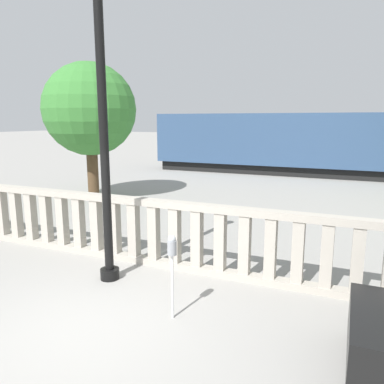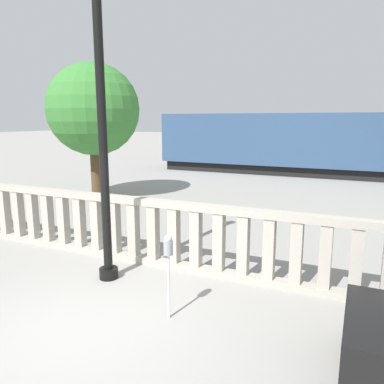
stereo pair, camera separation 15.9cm
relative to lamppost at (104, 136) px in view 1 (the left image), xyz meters
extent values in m
plane|color=gray|center=(0.69, -1.64, -2.71)|extent=(160.00, 160.00, 0.00)
cube|color=#ADA599|center=(0.69, 0.96, -2.64)|extent=(15.81, 0.24, 0.14)
cube|color=#ADA599|center=(0.69, 0.96, -1.37)|extent=(15.81, 0.24, 0.14)
cube|color=#ADA599|center=(-3.91, 0.96, -2.00)|extent=(0.20, 0.20, 1.13)
cube|color=#ADA599|center=(-3.43, 0.96, -2.00)|extent=(0.20, 0.20, 1.13)
cube|color=#ADA599|center=(-2.94, 0.96, -2.00)|extent=(0.20, 0.20, 1.13)
cube|color=#ADA599|center=(-2.46, 0.96, -2.00)|extent=(0.20, 0.20, 1.13)
cube|color=#ADA599|center=(-1.97, 0.96, -2.00)|extent=(0.20, 0.20, 1.13)
cube|color=#ADA599|center=(-1.49, 0.96, -2.00)|extent=(0.20, 0.20, 1.13)
cube|color=#ADA599|center=(-1.01, 0.96, -2.00)|extent=(0.20, 0.20, 1.13)
cube|color=#ADA599|center=(-0.52, 0.96, -2.00)|extent=(0.20, 0.20, 1.13)
cube|color=#ADA599|center=(-0.04, 0.96, -2.00)|extent=(0.20, 0.20, 1.13)
cube|color=#ADA599|center=(0.44, 0.96, -2.00)|extent=(0.20, 0.20, 1.13)
cube|color=#ADA599|center=(0.93, 0.96, -2.00)|extent=(0.20, 0.20, 1.13)
cube|color=#ADA599|center=(1.41, 0.96, -2.00)|extent=(0.20, 0.20, 1.13)
cube|color=#ADA599|center=(1.90, 0.96, -2.00)|extent=(0.20, 0.20, 1.13)
cube|color=#ADA599|center=(2.38, 0.96, -2.00)|extent=(0.20, 0.20, 1.13)
cube|color=#ADA599|center=(2.86, 0.96, -2.00)|extent=(0.20, 0.20, 1.13)
cube|color=#ADA599|center=(3.35, 0.96, -2.00)|extent=(0.20, 0.20, 1.13)
cube|color=#ADA599|center=(3.83, 0.96, -2.00)|extent=(0.20, 0.20, 1.13)
cube|color=#ADA599|center=(4.31, 0.96, -2.00)|extent=(0.20, 0.20, 1.13)
cylinder|color=black|center=(0.00, 0.00, -2.61)|extent=(0.36, 0.36, 0.20)
cylinder|color=black|center=(0.00, 0.00, 0.04)|extent=(0.16, 0.16, 5.09)
cylinder|color=silver|center=(1.75, -0.82, -2.20)|extent=(0.04, 0.04, 1.02)
cylinder|color=gray|center=(1.75, -0.82, -1.58)|extent=(0.14, 0.14, 0.22)
sphere|color=#B2B7BC|center=(1.75, -0.82, -1.44)|extent=(0.12, 0.12, 0.12)
cube|color=black|center=(2.34, 15.86, -2.43)|extent=(17.92, 2.24, 0.55)
cube|color=navy|center=(2.34, 15.86, -0.76)|extent=(18.29, 2.80, 2.80)
cylinder|color=#4C3823|center=(-5.02, 6.00, -1.66)|extent=(0.42, 0.42, 2.10)
sphere|color=#387A33|center=(-5.02, 6.00, 0.68)|extent=(3.43, 3.43, 3.43)
camera|label=1|loc=(4.11, -5.56, 0.28)|focal=35.00mm
camera|label=2|loc=(4.26, -5.50, 0.28)|focal=35.00mm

